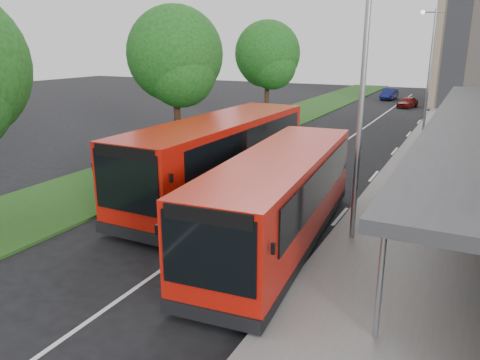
# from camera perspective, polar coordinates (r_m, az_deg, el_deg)

# --- Properties ---
(ground) EXTENTS (120.00, 120.00, 0.00)m
(ground) POSITION_cam_1_polar(r_m,az_deg,el_deg) (15.01, -4.34, -7.28)
(ground) COLOR black
(ground) RESTS_ON ground
(pavement) EXTENTS (5.00, 80.00, 0.15)m
(pavement) POSITION_cam_1_polar(r_m,az_deg,el_deg) (32.33, 24.17, 4.29)
(pavement) COLOR gray
(pavement) RESTS_ON ground
(grass_verge) EXTENTS (5.00, 80.00, 0.10)m
(grass_verge) POSITION_cam_1_polar(r_m,az_deg,el_deg) (35.28, 2.58, 6.55)
(grass_verge) COLOR #1B4315
(grass_verge) RESTS_ON ground
(lane_centre_line) EXTENTS (0.12, 70.00, 0.01)m
(lane_centre_line) POSITION_cam_1_polar(r_m,az_deg,el_deg) (28.34, 11.41, 3.75)
(lane_centre_line) COLOR silver
(lane_centre_line) RESTS_ON ground
(kerb_dashes) EXTENTS (0.12, 56.00, 0.01)m
(kerb_dashes) POSITION_cam_1_polar(r_m,az_deg,el_deg) (31.58, 19.17, 4.43)
(kerb_dashes) COLOR silver
(kerb_dashes) RESTS_ON ground
(tree_mid) EXTENTS (4.95, 4.95, 7.96)m
(tree_mid) POSITION_cam_1_polar(r_m,az_deg,el_deg) (25.20, -7.86, 14.18)
(tree_mid) COLOR #331E14
(tree_mid) RESTS_ON ground
(tree_far) EXTENTS (4.81, 4.81, 7.72)m
(tree_far) POSITION_cam_1_polar(r_m,az_deg,el_deg) (35.76, 3.38, 14.62)
(tree_far) COLOR #331E14
(tree_far) RESTS_ON ground
(lamp_post_near) EXTENTS (1.44, 0.28, 8.00)m
(lamp_post_near) POSITION_cam_1_polar(r_m,az_deg,el_deg) (14.15, 14.36, 10.63)
(lamp_post_near) COLOR #93969B
(lamp_post_near) RESTS_ON pavement
(lamp_post_far) EXTENTS (1.44, 0.28, 8.00)m
(lamp_post_far) POSITION_cam_1_polar(r_m,az_deg,el_deg) (33.92, 22.05, 12.96)
(lamp_post_far) COLOR #93969B
(lamp_post_far) RESTS_ON pavement
(bus_main) EXTENTS (3.38, 10.22, 2.84)m
(bus_main) POSITION_cam_1_polar(r_m,az_deg,el_deg) (14.22, 4.84, -2.35)
(bus_main) COLOR #B71309
(bus_main) RESTS_ON ground
(bus_second) EXTENTS (3.03, 11.21, 3.16)m
(bus_second) POSITION_cam_1_polar(r_m,az_deg,el_deg) (18.68, -2.52, 2.73)
(bus_second) COLOR #B71309
(bus_second) RESTS_ON ground
(litter_bin) EXTENTS (0.64, 0.64, 1.03)m
(litter_bin) POSITION_cam_1_polar(r_m,az_deg,el_deg) (22.41, 22.59, 1.24)
(litter_bin) COLOR #342615
(litter_bin) RESTS_ON pavement
(bollard) EXTENTS (0.21, 0.21, 1.11)m
(bollard) POSITION_cam_1_polar(r_m,az_deg,el_deg) (29.99, 22.91, 4.83)
(bollard) COLOR yellow
(bollard) RESTS_ON pavement
(car_near) EXTENTS (1.91, 3.30, 1.06)m
(car_near) POSITION_cam_1_polar(r_m,az_deg,el_deg) (49.06, 19.76, 8.92)
(car_near) COLOR #61110D
(car_near) RESTS_ON ground
(car_far) EXTENTS (1.49, 3.81, 1.24)m
(car_far) POSITION_cam_1_polar(r_m,az_deg,el_deg) (55.88, 17.74, 9.98)
(car_far) COLOR navy
(car_far) RESTS_ON ground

